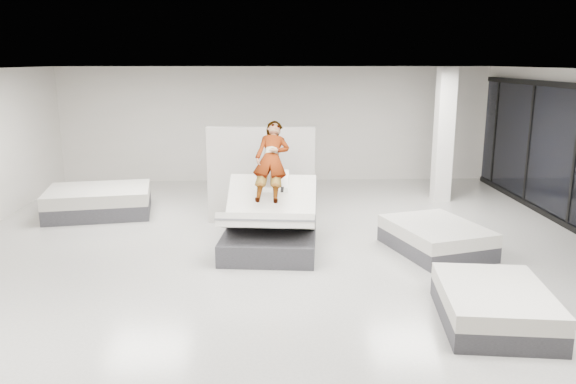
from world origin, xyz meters
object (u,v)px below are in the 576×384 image
(hero_bed, at_px, (270,226))
(column, at_px, (444,135))
(remote, at_px, (282,190))
(flat_bed_left_far, at_px, (99,201))
(divider_panel, at_px, (261,176))
(person, at_px, (272,174))
(flat_bed_right_far, at_px, (436,238))
(flat_bed_right_near, at_px, (494,305))

(hero_bed, distance_m, column, 5.64)
(remote, height_order, flat_bed_left_far, remote)
(column, bearing_deg, hero_bed, -139.74)
(divider_panel, bearing_deg, person, -79.38)
(flat_bed_right_far, relative_size, flat_bed_right_near, 1.12)
(flat_bed_right_far, height_order, column, column)
(hero_bed, relative_size, flat_bed_right_near, 1.20)
(person, distance_m, column, 5.30)
(divider_panel, height_order, flat_bed_left_far, divider_panel)
(hero_bed, distance_m, flat_bed_right_far, 2.99)
(person, distance_m, remote, 0.46)
(person, relative_size, flat_bed_left_far, 0.70)
(column, bearing_deg, flat_bed_right_far, -108.10)
(divider_panel, height_order, flat_bed_right_near, divider_panel)
(hero_bed, relative_size, flat_bed_right_far, 1.08)
(hero_bed, height_order, divider_panel, divider_panel)
(remote, height_order, divider_panel, divider_panel)
(person, bearing_deg, hero_bed, -90.00)
(person, height_order, flat_bed_left_far, person)
(divider_panel, distance_m, flat_bed_left_far, 3.77)
(flat_bed_right_far, distance_m, column, 4.21)
(person, relative_size, flat_bed_right_far, 0.79)
(hero_bed, distance_m, flat_bed_left_far, 4.55)
(flat_bed_right_near, bearing_deg, hero_bed, 133.25)
(column, bearing_deg, flat_bed_left_far, -172.54)
(person, distance_m, flat_bed_right_near, 4.56)
(hero_bed, height_order, flat_bed_right_far, hero_bed)
(remote, distance_m, flat_bed_left_far, 4.83)
(remote, bearing_deg, flat_bed_right_far, 2.28)
(remote, relative_size, column, 0.04)
(person, distance_m, divider_panel, 1.46)
(divider_panel, xyz_separation_m, flat_bed_right_near, (3.06, -4.80, -0.77))
(remote, bearing_deg, flat_bed_right_near, -42.68)
(flat_bed_left_far, xyz_separation_m, column, (8.00, 1.05, 1.30))
(hero_bed, height_order, flat_bed_right_near, hero_bed)
(person, xyz_separation_m, column, (4.18, 3.25, 0.27))
(remote, distance_m, divider_panel, 1.83)
(column, bearing_deg, remote, -137.83)
(hero_bed, height_order, column, column)
(flat_bed_right_far, relative_size, column, 0.67)
(remote, relative_size, divider_panel, 0.06)
(remote, relative_size, flat_bed_left_far, 0.06)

